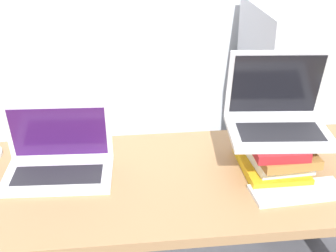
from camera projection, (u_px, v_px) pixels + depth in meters
name	position (u px, v px, depth m)	size (l,w,h in m)	color
desk	(184.00, 197.00, 1.52)	(1.60, 0.61, 0.70)	#9E754C
laptop_left	(59.00, 160.00, 1.48)	(0.35, 0.23, 0.22)	silver
book_stack	(274.00, 152.00, 1.49)	(0.21, 0.28, 0.12)	gold
laptop_on_books	(278.00, 116.00, 1.47)	(0.34, 0.28, 0.25)	silver
wireless_keyboard	(298.00, 191.00, 1.39)	(0.29, 0.13, 0.01)	white
mini_fridge	(305.00, 115.00, 2.30)	(0.58, 0.57, 1.07)	silver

